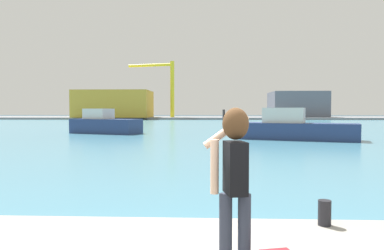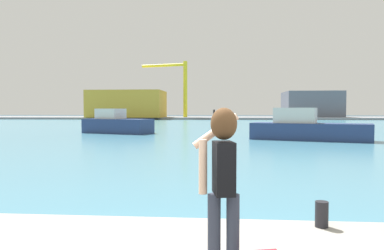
{
  "view_description": "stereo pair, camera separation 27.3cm",
  "coord_description": "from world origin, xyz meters",
  "px_view_note": "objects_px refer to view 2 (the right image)",
  "views": [
    {
      "loc": [
        -0.05,
        -3.85,
        2.23
      ],
      "look_at": [
        -0.37,
        3.37,
        1.94
      ],
      "focal_mm": 34.87,
      "sensor_mm": 36.0,
      "label": 1
    },
    {
      "loc": [
        0.22,
        -3.84,
        2.23
      ],
      "look_at": [
        -0.37,
        3.37,
        1.94
      ],
      "focal_mm": 34.87,
      "sensor_mm": 36.0,
      "label": 2
    }
  ],
  "objects_px": {
    "boat_moored_2": "(307,128)",
    "person_photographer": "(222,171)",
    "boat_moored": "(117,124)",
    "harbor_bollard": "(322,214)",
    "port_crane": "(179,82)",
    "warehouse_left": "(127,104)",
    "warehouse_right": "(311,104)"
  },
  "relations": [
    {
      "from": "harbor_bollard",
      "to": "warehouse_right",
      "type": "relative_size",
      "value": 0.03
    },
    {
      "from": "boat_moored_2",
      "to": "person_photographer",
      "type": "bearing_deg",
      "value": -85.22
    },
    {
      "from": "harbor_bollard",
      "to": "warehouse_left",
      "type": "bearing_deg",
      "value": 106.36
    },
    {
      "from": "person_photographer",
      "to": "boat_moored_2",
      "type": "xyz_separation_m",
      "value": [
        6.23,
        24.22,
        -0.71
      ]
    },
    {
      "from": "boat_moored",
      "to": "boat_moored_2",
      "type": "relative_size",
      "value": 0.8
    },
    {
      "from": "warehouse_left",
      "to": "warehouse_right",
      "type": "distance_m",
      "value": 46.08
    },
    {
      "from": "boat_moored",
      "to": "harbor_bollard",
      "type": "bearing_deg",
      "value": -48.04
    },
    {
      "from": "warehouse_right",
      "to": "harbor_bollard",
      "type": "bearing_deg",
      "value": -102.94
    },
    {
      "from": "boat_moored",
      "to": "port_crane",
      "type": "bearing_deg",
      "value": 111.18
    },
    {
      "from": "harbor_bollard",
      "to": "boat_moored",
      "type": "relative_size",
      "value": 0.05
    },
    {
      "from": "person_photographer",
      "to": "harbor_bollard",
      "type": "height_order",
      "value": "person_photographer"
    },
    {
      "from": "port_crane",
      "to": "boat_moored_2",
      "type": "bearing_deg",
      "value": -74.97
    },
    {
      "from": "warehouse_left",
      "to": "port_crane",
      "type": "relative_size",
      "value": 1.29
    },
    {
      "from": "person_photographer",
      "to": "warehouse_left",
      "type": "distance_m",
      "value": 89.06
    },
    {
      "from": "harbor_bollard",
      "to": "boat_moored",
      "type": "height_order",
      "value": "boat_moored"
    },
    {
      "from": "warehouse_left",
      "to": "warehouse_right",
      "type": "bearing_deg",
      "value": 8.07
    },
    {
      "from": "boat_moored",
      "to": "person_photographer",
      "type": "bearing_deg",
      "value": -51.44
    },
    {
      "from": "warehouse_left",
      "to": "port_crane",
      "type": "distance_m",
      "value": 13.72
    },
    {
      "from": "harbor_bollard",
      "to": "boat_moored_2",
      "type": "bearing_deg",
      "value": 78.06
    },
    {
      "from": "harbor_bollard",
      "to": "warehouse_left",
      "type": "xyz_separation_m",
      "value": [
        -24.76,
        84.33,
        3.02
      ]
    },
    {
      "from": "warehouse_left",
      "to": "person_photographer",
      "type": "bearing_deg",
      "value": -74.82
    },
    {
      "from": "warehouse_right",
      "to": "person_photographer",
      "type": "bearing_deg",
      "value": -103.58
    },
    {
      "from": "boat_moored",
      "to": "port_crane",
      "type": "relative_size",
      "value": 0.52
    },
    {
      "from": "warehouse_right",
      "to": "port_crane",
      "type": "relative_size",
      "value": 0.97
    },
    {
      "from": "warehouse_left",
      "to": "port_crane",
      "type": "height_order",
      "value": "port_crane"
    },
    {
      "from": "harbor_bollard",
      "to": "person_photographer",
      "type": "bearing_deg",
      "value": -132.35
    },
    {
      "from": "boat_moored",
      "to": "warehouse_right",
      "type": "distance_m",
      "value": 69.49
    },
    {
      "from": "boat_moored",
      "to": "warehouse_left",
      "type": "bearing_deg",
      "value": 123.95
    },
    {
      "from": "boat_moored",
      "to": "warehouse_right",
      "type": "height_order",
      "value": "warehouse_right"
    },
    {
      "from": "harbor_bollard",
      "to": "boat_moored",
      "type": "bearing_deg",
      "value": 111.5
    },
    {
      "from": "harbor_bollard",
      "to": "warehouse_right",
      "type": "height_order",
      "value": "warehouse_right"
    },
    {
      "from": "person_photographer",
      "to": "warehouse_right",
      "type": "height_order",
      "value": "warehouse_right"
    }
  ]
}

